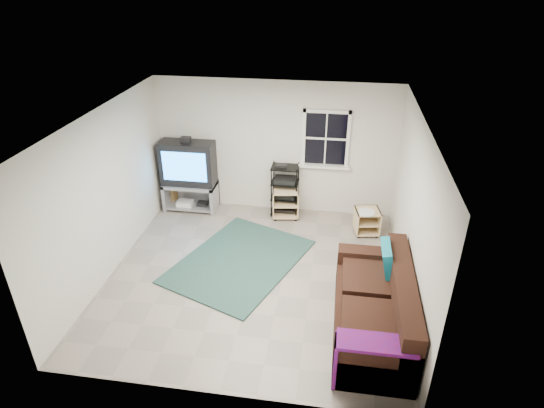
% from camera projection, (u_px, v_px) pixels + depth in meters
% --- Properties ---
extents(room, '(4.60, 4.62, 4.60)m').
position_uv_depth(room, '(326.00, 142.00, 8.46)').
color(room, gray).
rests_on(room, ground).
extents(tv_unit, '(1.04, 0.52, 1.53)m').
position_uv_depth(tv_unit, '(189.00, 170.00, 8.89)').
color(tv_unit, gray).
rests_on(tv_unit, ground).
extents(av_rack, '(0.52, 0.38, 1.05)m').
position_uv_depth(av_rack, '(285.00, 193.00, 8.89)').
color(av_rack, black).
rests_on(av_rack, ground).
extents(side_table_left, '(0.56, 0.56, 0.59)m').
position_uv_depth(side_table_left, '(285.00, 200.00, 8.91)').
color(side_table_left, '#D3BB82').
rests_on(side_table_left, ground).
extents(side_table_right, '(0.50, 0.50, 0.50)m').
position_uv_depth(side_table_right, '(367.00, 219.00, 8.34)').
color(side_table_right, '#D3BB82').
rests_on(side_table_right, ground).
extents(sofa, '(0.97, 2.20, 1.00)m').
position_uv_depth(sofa, '(376.00, 310.00, 6.06)').
color(sofa, black).
rests_on(sofa, ground).
extents(shag_rug, '(2.46, 2.82, 0.03)m').
position_uv_depth(shag_rug, '(240.00, 261.00, 7.64)').
color(shag_rug, black).
rests_on(shag_rug, ground).
extents(paper_bag, '(0.28, 0.22, 0.36)m').
position_uv_depth(paper_bag, '(171.00, 195.00, 9.41)').
color(paper_bag, olive).
rests_on(paper_bag, ground).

